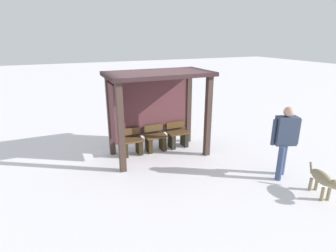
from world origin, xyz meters
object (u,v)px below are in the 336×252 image
at_px(bench_center_inside, 156,141).
at_px(person_walking, 285,137).
at_px(bench_left_inside, 132,145).
at_px(bench_right_inside, 178,137).
at_px(bus_shelter, 153,95).
at_px(dog, 323,180).

distance_m(bench_center_inside, person_walking, 3.57).
relative_size(bench_left_inside, bench_right_inside, 0.99).
xyz_separation_m(bus_shelter, bench_right_inside, (0.83, 0.11, -1.41)).
relative_size(bus_shelter, dog, 3.14).
bearing_deg(bench_left_inside, person_walking, -42.85).
relative_size(bench_right_inside, person_walking, 0.43).
relative_size(bus_shelter, bench_center_inside, 3.69).
bearing_deg(bench_left_inside, bench_center_inside, 0.04).
bearing_deg(dog, person_walking, 98.18).
bearing_deg(bench_right_inside, bench_left_inside, -179.98).
height_order(bench_right_inside, person_walking, person_walking).
height_order(bench_left_inside, dog, bench_left_inside).
bearing_deg(bus_shelter, bench_right_inside, 7.76).
height_order(bus_shelter, bench_center_inside, bus_shelter).
bearing_deg(bench_right_inside, dog, -66.72).
bearing_deg(bench_left_inside, bench_right_inside, 0.02).
height_order(bus_shelter, bench_left_inside, bus_shelter).
bearing_deg(bench_center_inside, dog, -57.83).
bearing_deg(bench_center_inside, person_walking, -51.12).
xyz_separation_m(bench_left_inside, dog, (3.07, -3.71, 0.10)).
relative_size(bench_left_inside, bench_center_inside, 0.99).
distance_m(bench_center_inside, dog, 4.38).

